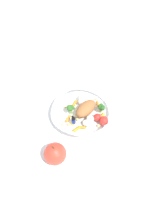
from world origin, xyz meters
The scene contains 4 objects.
ground_plane centered at (0.00, 0.00, 0.00)m, with size 2.40×2.40×0.00m, color white.
food_container centered at (0.01, 0.01, 0.03)m, with size 0.23×0.23×0.05m.
loose_apple centered at (-0.17, 0.08, 0.04)m, with size 0.07×0.07×0.08m.
folded_napkin centered at (0.21, 0.07, 0.00)m, with size 0.12×0.11×0.01m, color silver.
Camera 1 is at (-0.46, -0.04, 0.66)m, focal length 35.01 mm.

